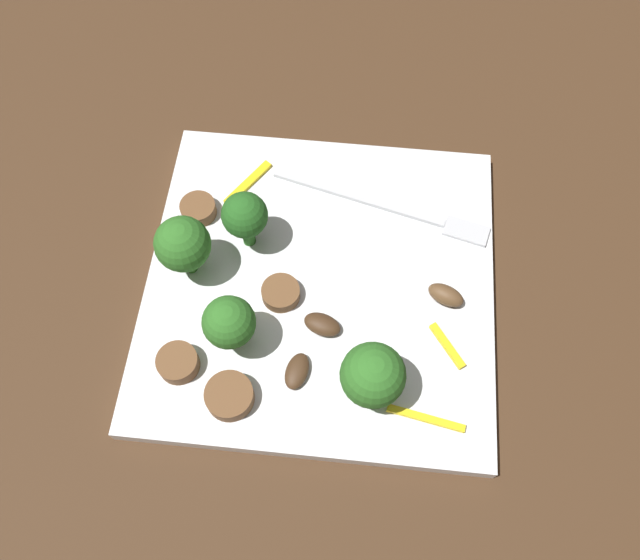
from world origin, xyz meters
TOP-DOWN VIEW (x-y plane):
  - ground_plane at (0.00, 0.00)m, footprint 1.40×1.40m
  - plate at (0.00, 0.00)m, footprint 0.26×0.26m
  - fork at (0.05, 0.07)m, footprint 0.18×0.06m
  - broccoli_floret_0 at (-0.10, -0.00)m, footprint 0.04×0.04m
  - broccoli_floret_1 at (0.04, -0.08)m, footprint 0.04×0.04m
  - broccoli_floret_2 at (-0.06, 0.03)m, footprint 0.03×0.03m
  - broccoli_floret_3 at (-0.06, -0.06)m, footprint 0.04×0.04m
  - sausage_slice_0 at (-0.05, -0.10)m, footprint 0.04×0.04m
  - sausage_slice_1 at (-0.03, -0.02)m, footprint 0.03×0.03m
  - sausage_slice_2 at (-0.09, -0.08)m, footprint 0.04×0.04m
  - sausage_slice_3 at (-0.10, 0.05)m, footprint 0.03×0.03m
  - mushroom_0 at (0.01, -0.04)m, footprint 0.03×0.02m
  - mushroom_1 at (-0.01, -0.07)m, footprint 0.02×0.03m
  - mushroom_2 at (0.09, -0.01)m, footprint 0.03×0.02m
  - pepper_strip_0 at (0.08, -0.10)m, footprint 0.05×0.01m
  - pepper_strip_1 at (0.10, -0.04)m, footprint 0.03×0.03m
  - pepper_strip_2 at (-0.07, 0.08)m, footprint 0.03×0.05m

SIDE VIEW (x-z plane):
  - ground_plane at x=0.00m, z-range 0.00..0.00m
  - plate at x=0.00m, z-range 0.00..0.01m
  - pepper_strip_2 at x=-0.07m, z-range 0.01..0.02m
  - fork at x=0.05m, z-range 0.01..0.02m
  - pepper_strip_0 at x=0.08m, z-range 0.01..0.02m
  - pepper_strip_1 at x=0.10m, z-range 0.01..0.02m
  - mushroom_1 at x=-0.01m, z-range 0.01..0.02m
  - sausage_slice_1 at x=-0.03m, z-range 0.01..0.02m
  - mushroom_0 at x=0.01m, z-range 0.01..0.02m
  - sausage_slice_3 at x=-0.10m, z-range 0.01..0.02m
  - sausage_slice_2 at x=-0.09m, z-range 0.01..0.03m
  - sausage_slice_0 at x=-0.05m, z-range 0.01..0.03m
  - mushroom_2 at x=0.09m, z-range 0.01..0.03m
  - broccoli_floret_3 at x=-0.06m, z-range 0.02..0.08m
  - broccoli_floret_1 at x=0.04m, z-range 0.02..0.08m
  - broccoli_floret_2 at x=-0.06m, z-range 0.02..0.08m
  - broccoli_floret_0 at x=-0.10m, z-range 0.02..0.08m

